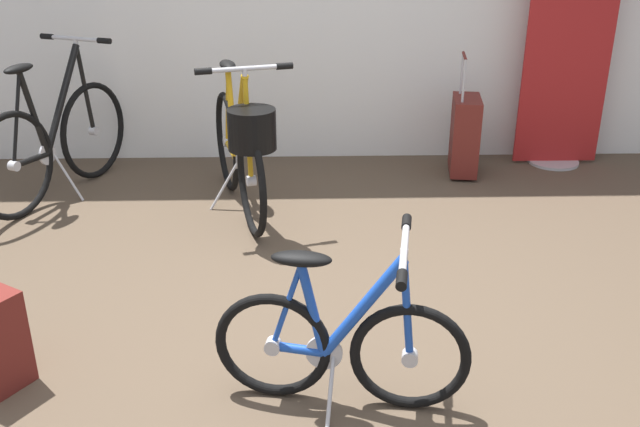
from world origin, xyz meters
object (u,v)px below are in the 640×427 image
object	(u,v)px
floor_banner_stand	(567,60)
display_bike_left	(56,141)
rolling_suitcase	(465,135)
folding_bike_foreground	(340,341)
display_bike_right	(241,147)

from	to	relation	value
floor_banner_stand	display_bike_left	size ratio (longest dim) A/B	1.28
floor_banner_stand	rolling_suitcase	bearing A→B (deg)	-164.22
rolling_suitcase	folding_bike_foreground	bearing A→B (deg)	-111.86
floor_banner_stand	rolling_suitcase	size ratio (longest dim) A/B	2.02
floor_banner_stand	display_bike_left	bearing A→B (deg)	-171.13
rolling_suitcase	display_bike_left	bearing A→B (deg)	-173.04
display_bike_left	rolling_suitcase	bearing A→B (deg)	6.96
folding_bike_foreground	display_bike_right	distance (m)	1.83
display_bike_left	rolling_suitcase	size ratio (longest dim) A/B	1.58
floor_banner_stand	display_bike_left	world-z (taller)	floor_banner_stand
folding_bike_foreground	display_bike_right	xyz separation A→B (m)	(-0.48, 1.76, 0.17)
folding_bike_foreground	display_bike_left	distance (m)	2.72
display_bike_left	display_bike_right	xyz separation A→B (m)	(1.20, -0.37, 0.07)
floor_banner_stand	folding_bike_foreground	bearing A→B (deg)	-122.59
display_bike_left	display_bike_right	size ratio (longest dim) A/B	0.98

